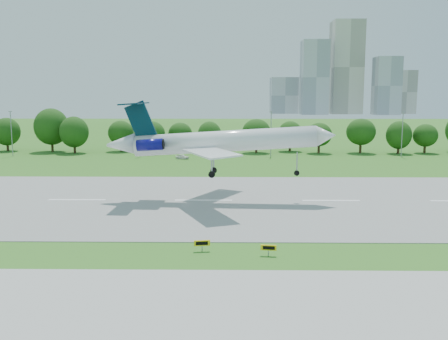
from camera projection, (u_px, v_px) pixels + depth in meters
ground at (191, 250)px, 53.55m from camera, size 600.00×600.00×0.00m
runway at (204, 201)px, 78.26m from camera, size 400.00×45.00×0.08m
taxiway at (171, 326)px, 35.75m from camera, size 400.00×23.00×0.08m
tree_line at (216, 131)px, 143.59m from camera, size 288.40×8.40×10.40m
light_poles at (206, 133)px, 133.72m from camera, size 175.90×0.25×12.19m
skyline at (341, 79)px, 433.82m from camera, size 127.00×52.00×80.00m
airliner at (213, 141)px, 76.91m from camera, size 35.62×25.93×11.66m
taxi_sign_centre at (202, 243)px, 52.80m from camera, size 1.73×0.43×1.21m
taxi_sign_right at (269, 248)px, 51.33m from camera, size 1.66×0.38×1.16m
service_vehicle_b at (182, 157)px, 129.23m from camera, size 3.76×2.65×1.19m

